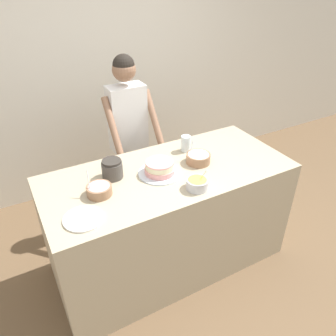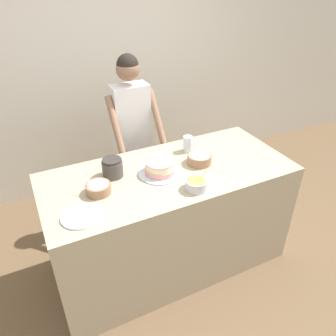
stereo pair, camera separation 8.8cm
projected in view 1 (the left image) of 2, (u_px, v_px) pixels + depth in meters
The scene contains 11 objects.
ground_plane at pixel (194, 293), 2.63m from camera, with size 14.00×14.00×0.00m, color brown.
wall_back at pixel (98, 72), 3.37m from camera, with size 10.00×0.05×2.60m.
counter at pixel (169, 219), 2.69m from camera, with size 1.89×0.84×0.93m.
person_baker at pixel (128, 125), 2.92m from camera, with size 0.44×0.44×1.64m.
cake at pixel (160, 168), 2.40m from camera, with size 0.32×0.32×0.10m.
frosting_bowl_yellow at pixel (197, 183), 2.24m from camera, with size 0.15×0.15×0.14m.
frosting_bowl_white at pixel (198, 158), 2.53m from camera, with size 0.19×0.19×0.16m.
frosting_bowl_pink at pixel (99, 190), 2.18m from camera, with size 0.17×0.17×0.18m.
drinking_glass at pixel (186, 143), 2.68m from camera, with size 0.08×0.08×0.13m.
ceramic_plate at pixel (84, 219), 1.98m from camera, with size 0.25×0.25×0.01m.
stoneware_jar at pixel (112, 169), 2.34m from camera, with size 0.15×0.15×0.14m.
Camera 1 is at (-1.00, -1.38, 2.25)m, focal length 35.00 mm.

